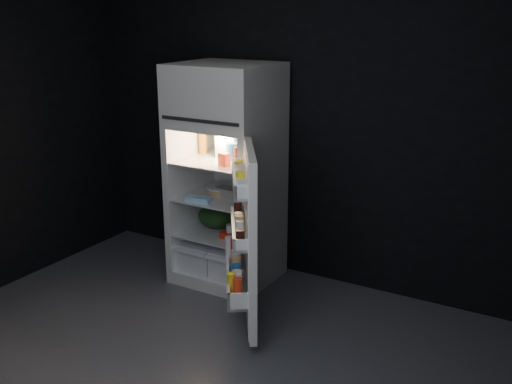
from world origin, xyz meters
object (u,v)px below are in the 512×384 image
Objects in this scene: fridge_door at (246,239)px; egg_carton at (233,193)px; refrigerator at (228,167)px; yogurt_tray at (237,236)px; milk_jug at (227,142)px.

fridge_door is 4.06× the size of egg_carton.
fridge_door is (0.58, -0.68, -0.27)m from refrigerator.
fridge_door is at bearing -47.68° from yogurt_tray.
yogurt_tray is at bearing -60.27° from milk_jug.
refrigerator is 0.21m from egg_carton.
egg_carton is at bearing -59.27° from milk_jug.
egg_carton reaches higher than yogurt_tray.
milk_jug is at bearing 129.90° from fridge_door.
refrigerator is 0.56m from yogurt_tray.
yogurt_tray is (0.11, -0.11, -0.31)m from egg_carton.
fridge_door is 1.07m from milk_jug.
milk_jug is (-0.04, 0.05, 0.19)m from refrigerator.
yogurt_tray is (0.19, -0.16, -0.50)m from refrigerator.
refrigerator is 1.46× the size of fridge_door.
milk_jug is 0.41m from egg_carton.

